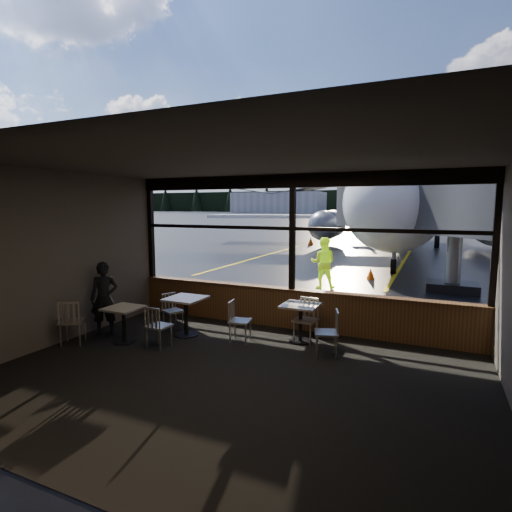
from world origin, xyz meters
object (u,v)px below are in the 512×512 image
Objects in this scene: chair_near_n at (306,321)px; chair_mid_s at (159,327)px; cafe_table_mid at (186,317)px; ground_crew at (323,263)px; cafe_table_left at (124,325)px; chair_left_s at (73,322)px; airliner at (405,168)px; chair_mid_w at (173,311)px; jet_bridge at (460,216)px; cafe_table_near at (300,323)px; chair_near_e at (326,333)px; passenger at (104,299)px; cone_nose at (371,274)px; cone_wing at (311,241)px; chair_near_w at (240,321)px.

chair_near_n is 1.07× the size of chair_mid_s.
cafe_table_mid is 6.41m from ground_crew.
chair_left_s reaches higher than cafe_table_left.
chair_mid_s is 1.81m from chair_left_s.
airliner is at bearing -85.46° from chair_near_n.
jet_bridge is at bearing 161.75° from chair_mid_w.
cafe_table_near is at bearing 14.46° from cafe_table_mid.
ground_crew is (-1.70, 6.20, 0.43)m from chair_near_e.
chair_near_n reaches higher than cafe_table_mid.
chair_near_n is 0.53× the size of ground_crew.
passenger reaches higher than chair_mid_s.
passenger is at bearing -114.65° from cone_nose.
airliner is 23.93m from cafe_table_left.
jet_bridge is 17.26m from cone_wing.
chair_near_w is at bearing -121.96° from jet_bridge.
cafe_table_near is at bearing 24.81° from cafe_table_left.
chair_near_e is 0.97× the size of chair_near_n.
cafe_table_mid is 3.08m from chair_near_e.
cafe_table_near reaches higher than cone_nose.
ground_crew is (2.28, 7.16, 0.50)m from cafe_table_left.
chair_left_s is at bearing -103.50° from airliner.
cafe_table_left is at bearing -73.77° from chair_near_w.
chair_mid_s is 1.06× the size of chair_mid_w.
chair_near_e is (0.69, -0.57, 0.05)m from cafe_table_near.
passenger reaches higher than cafe_table_near.
cafe_table_mid reaches higher than cafe_table_near.
chair_left_s reaches higher than cone_wing.
airliner is 8.15m from cone_wing.
chair_mid_w reaches higher than cone_wing.
chair_near_e is 1.10× the size of chair_mid_w.
chair_near_w reaches higher than cone_wing.
cafe_table_near is 1.40× the size of cone_wing.
chair_left_s reaches higher than cone_nose.
airliner reaches higher than cone_wing.
passenger reaches higher than chair_near_e.
ground_crew is (-1.37, -15.96, -4.49)m from airliner.
cafe_table_mid is 1.26m from chair_near_w.
chair_near_w reaches higher than chair_mid_s.
cafe_table_near is 0.45× the size of ground_crew.
chair_mid_s is 22.59m from cone_wing.
chair_near_n reaches higher than cafe_table_left.
chair_near_e is at bearing -39.55° from cafe_table_near.
ground_crew reaches higher than chair_mid_s.
chair_near_e reaches higher than chair_near_w.
cone_nose is (3.53, 9.57, -0.15)m from cafe_table_left.
chair_mid_w reaches higher than cone_nose.
jet_bridge is at bearing 13.13° from passenger.
jet_bridge is at bearing -179.83° from ground_crew.
passenger is at bearing -158.29° from cafe_table_mid.
chair_mid_w is 6.27m from ground_crew.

